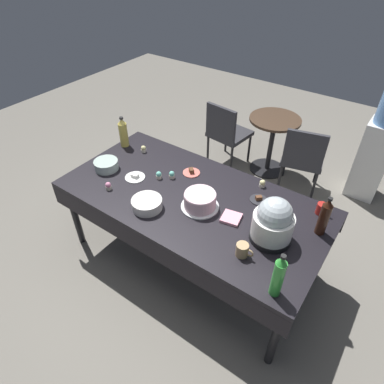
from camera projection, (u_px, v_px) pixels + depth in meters
name	position (u px, v px, depth m)	size (l,w,h in m)	color
ground	(192.00, 256.00, 3.21)	(9.00, 9.00, 0.00)	slate
potluck_table	(192.00, 202.00, 2.77)	(2.20, 1.10, 0.75)	black
frosted_layer_cake	(200.00, 201.00, 2.60)	(0.30, 0.30, 0.13)	silver
slow_cooker	(273.00, 222.00, 2.28)	(0.30, 0.30, 0.35)	black
glass_salad_bowl	(106.00, 165.00, 3.01)	(0.22, 0.22, 0.08)	#B2C6BC
ceramic_snack_bowl	(147.00, 204.00, 2.61)	(0.24, 0.24, 0.08)	silver
dessert_plate_charcoal	(259.00, 199.00, 2.69)	(0.14, 0.14, 0.04)	#2D2D33
dessert_plate_white	(135.00, 177.00, 2.93)	(0.18, 0.18, 0.04)	white
dessert_plate_coral	(191.00, 172.00, 2.98)	(0.15, 0.15, 0.05)	#E07266
cupcake_vanilla	(143.00, 149.00, 3.24)	(0.05, 0.05, 0.07)	beige
cupcake_berry	(159.00, 175.00, 2.91)	(0.05, 0.05, 0.07)	beige
cupcake_cocoa	(172.00, 175.00, 2.91)	(0.05, 0.05, 0.07)	beige
cupcake_lemon	(108.00, 186.00, 2.79)	(0.05, 0.05, 0.07)	beige
cupcake_rose	(262.00, 184.00, 2.82)	(0.05, 0.05, 0.07)	beige
soda_bottle_lime_soda	(278.00, 276.00, 1.93)	(0.07, 0.07, 0.34)	green
soda_bottle_cola	(324.00, 217.00, 2.33)	(0.07, 0.07, 0.32)	#33190F
soda_bottle_ginger_ale	(123.00, 133.00, 3.26)	(0.08, 0.08, 0.31)	gold
coffee_mug_tan	(242.00, 250.00, 2.23)	(0.13, 0.09, 0.10)	tan
coffee_mug_red	(322.00, 209.00, 2.55)	(0.11, 0.07, 0.09)	#B2231E
paper_napkin_stack	(231.00, 218.00, 2.52)	(0.14, 0.14, 0.02)	pink
maroon_chair_left	(226.00, 131.00, 4.11)	(0.49, 0.49, 0.85)	#333338
maroon_chair_right	(303.00, 156.00, 3.67)	(0.53, 0.53, 0.85)	#333338
round_cafe_table	(273.00, 135.00, 4.02)	(0.60, 0.60, 0.72)	#473323
water_cooler	(377.00, 150.00, 3.59)	(0.32, 0.32, 1.24)	silver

